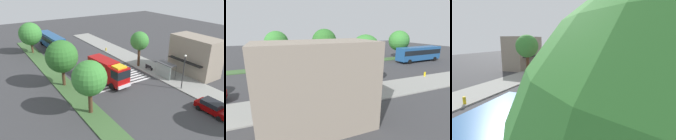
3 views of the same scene
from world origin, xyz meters
TOP-DOWN VIEW (x-y plane):
  - ground_plane at (0.00, 0.00)m, footprint 120.00×120.00m
  - sidewalk at (0.00, 9.05)m, footprint 60.00×5.10m
  - median_strip at (0.00, -8.00)m, footprint 60.00×3.00m
  - crosswalk at (1.96, 0.00)m, footprint 7.65×11.70m
  - fire_truck at (3.24, -1.22)m, footprint 8.73×3.43m
  - transit_bus at (-20.92, -2.93)m, footprint 11.83×3.25m
  - bus_stop_shelter at (6.75, 7.96)m, footprint 3.50×1.40m
  - bench_near_shelter at (2.75, 7.96)m, footprint 1.60×0.50m
  - street_lamp at (11.46, 7.10)m, footprint 0.36×0.36m
  - storefront_building at (8.18, 13.74)m, footprint 8.58×5.09m
  - sidewalk_tree_far_west at (0.20, 7.50)m, footprint 3.53×3.53m
  - median_tree_far_west at (-19.37, -8.00)m, footprint 5.07×5.07m
  - median_tree_west at (0.45, -8.00)m, footprint 5.07×5.07m
  - median_tree_center at (9.81, -8.00)m, footprint 4.41×4.41m
  - fire_hydrant at (-11.43, 7.00)m, footprint 0.28×0.28m

SIDE VIEW (x-z plane):
  - ground_plane at x=0.00m, z-range 0.00..0.00m
  - crosswalk at x=1.96m, z-range 0.00..0.01m
  - sidewalk at x=0.00m, z-range 0.00..0.14m
  - median_strip at x=0.00m, z-range 0.00..0.14m
  - fire_hydrant at x=-11.43m, z-range 0.14..0.84m
  - bench_near_shelter at x=2.75m, z-range 0.14..1.04m
  - bus_stop_shelter at x=6.75m, z-range 0.66..3.12m
  - transit_bus at x=-20.92m, z-range 0.33..3.74m
  - fire_truck at x=3.24m, z-range 0.23..3.98m
  - storefront_building at x=8.18m, z-range 0.00..6.79m
  - street_lamp at x=11.46m, z-range 0.68..6.24m
  - median_tree_far_west at x=-19.37m, z-range 1.07..8.01m
  - median_tree_center at x=9.81m, z-range 1.41..8.45m
  - median_tree_west at x=0.45m, z-range 1.28..8.68m
  - sidewalk_tree_far_west at x=0.20m, z-range 1.71..8.50m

